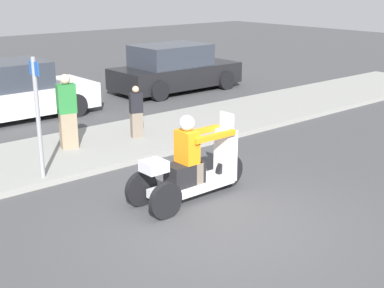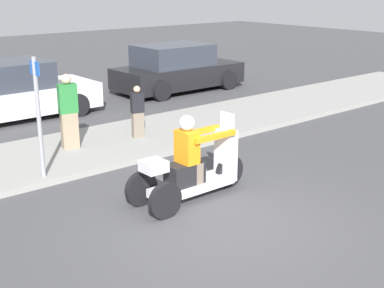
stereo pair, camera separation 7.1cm
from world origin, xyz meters
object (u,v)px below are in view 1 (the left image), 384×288
Objects in this scene: spectator_by_tree at (67,113)px; parked_car_lot_left at (4,93)px; street_sign at (38,113)px; spectator_end_of_line at (136,113)px; motorcycle_trike at (192,169)px; parked_car_lot_right at (174,69)px.

parked_car_lot_left is at bearing 88.72° from spectator_by_tree.
spectator_by_tree is 0.73× the size of street_sign.
parked_car_lot_left reaches higher than spectator_end_of_line.
spectator_by_tree reaches higher than parked_car_lot_left.
motorcycle_trike is 2.95m from street_sign.
motorcycle_trike is 1.43× the size of spectator_by_tree.
spectator_by_tree is at bearing 46.43° from street_sign.
spectator_by_tree is 1.81m from street_sign.
motorcycle_trike is at bearing -109.39° from spectator_end_of_line.
spectator_end_of_line is at bearing -8.83° from spectator_by_tree.
spectator_end_of_line is 0.54× the size of street_sign.
parked_car_lot_left is at bearing 92.48° from motorcycle_trike.
street_sign reaches higher than parked_car_lot_right.
spectator_end_of_line is (1.19, 3.37, 0.16)m from motorcycle_trike.
spectator_end_of_line is at bearing -136.82° from parked_car_lot_right.
motorcycle_trike is 0.52× the size of parked_car_lot_right.
street_sign is at bearing -104.61° from parked_car_lot_left.
parked_car_lot_left is 1.06× the size of parked_car_lot_right.
street_sign is (-7.16, -5.12, 0.59)m from parked_car_lot_right.
parked_car_lot_right reaches higher than motorcycle_trike.
motorcycle_trike is 1.04× the size of street_sign.
spectator_end_of_line is at bearing 20.20° from street_sign.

